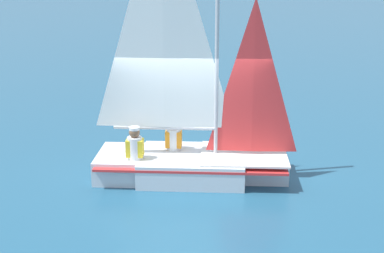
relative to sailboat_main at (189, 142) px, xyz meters
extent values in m
plane|color=#235675|center=(0.04, 0.04, -0.77)|extent=(260.00, 260.00, 0.00)
cube|color=silver|center=(0.04, 0.04, -0.52)|extent=(2.68, 2.61, 0.50)
cube|color=silver|center=(1.22, 1.00, -0.52)|extent=(1.26, 1.26, 0.50)
cube|color=silver|center=(-1.13, -0.93, -0.52)|extent=(1.57, 1.63, 0.50)
cube|color=red|center=(0.04, 0.04, -0.36)|extent=(3.98, 3.69, 0.05)
cube|color=silver|center=(0.87, 0.72, -0.25)|extent=(2.30, 2.26, 0.04)
cylinder|color=#B7B7BC|center=(0.42, 0.35, 2.38)|extent=(0.08, 0.08, 5.30)
cylinder|color=#B7B7BC|center=(-0.39, -0.32, 0.29)|extent=(1.67, 1.39, 0.07)
pyramid|color=white|center=(-0.39, -0.32, 2.61)|extent=(1.57, 1.31, 4.59)
pyramid|color=red|center=(0.98, 0.81, 1.37)|extent=(1.05, 0.87, 3.09)
cube|color=black|center=(-1.52, -1.25, -0.60)|extent=(0.08, 0.07, 0.35)
cube|color=black|center=(-0.45, 0.00, -0.54)|extent=(0.37, 0.36, 0.45)
cylinder|color=white|center=(-0.45, 0.00, -0.06)|extent=(0.42, 0.42, 0.50)
cube|color=orange|center=(-0.45, 0.00, -0.04)|extent=(0.43, 0.42, 0.35)
sphere|color=tan|center=(-0.45, 0.00, 0.28)|extent=(0.22, 0.22, 0.22)
cylinder|color=black|center=(-0.45, 0.00, 0.37)|extent=(0.29, 0.29, 0.06)
cube|color=black|center=(-0.62, -0.94, -0.54)|extent=(0.37, 0.36, 0.45)
cylinder|color=white|center=(-0.62, -0.94, -0.06)|extent=(0.42, 0.42, 0.50)
cube|color=yellow|center=(-0.62, -0.94, -0.04)|extent=(0.43, 0.42, 0.35)
sphere|color=brown|center=(-0.62, -0.94, 0.28)|extent=(0.22, 0.22, 0.22)
cylinder|color=white|center=(-0.62, -0.94, 0.37)|extent=(0.29, 0.29, 0.06)
camera|label=1|loc=(7.11, -7.61, 3.52)|focal=50.00mm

